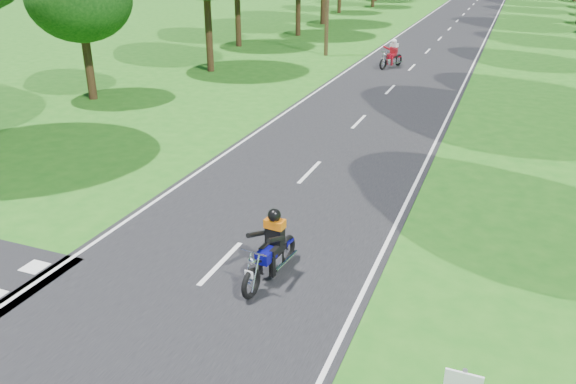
% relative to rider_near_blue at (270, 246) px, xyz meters
% --- Properties ---
extents(ground, '(160.00, 160.00, 0.00)m').
position_rel_rider_near_blue_xyz_m(ground, '(-1.30, -1.82, -0.81)').
color(ground, '#1D5D15').
rests_on(ground, ground).
extents(main_road, '(7.00, 140.00, 0.02)m').
position_rel_rider_near_blue_xyz_m(main_road, '(-1.30, 48.18, -0.80)').
color(main_road, black).
rests_on(main_road, ground).
extents(road_markings, '(7.40, 140.00, 0.01)m').
position_rel_rider_near_blue_xyz_m(road_markings, '(-1.43, 46.30, -0.79)').
color(road_markings, silver).
rests_on(road_markings, main_road).
extents(rider_near_blue, '(0.82, 1.95, 1.58)m').
position_rel_rider_near_blue_xyz_m(rider_near_blue, '(0.00, 0.00, 0.00)').
color(rider_near_blue, '#0C0C84').
rests_on(rider_near_blue, main_road).
extents(rider_far_red, '(1.31, 2.07, 1.64)m').
position_rel_rider_near_blue_xyz_m(rider_far_red, '(-2.46, 23.65, 0.03)').
color(rider_far_red, '#A60C1F').
rests_on(rider_far_red, main_road).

